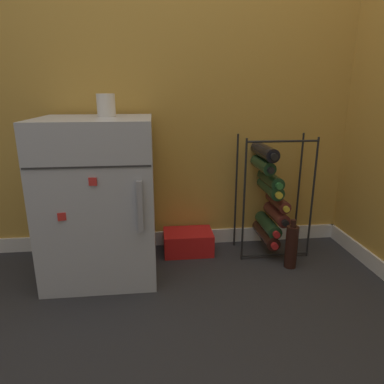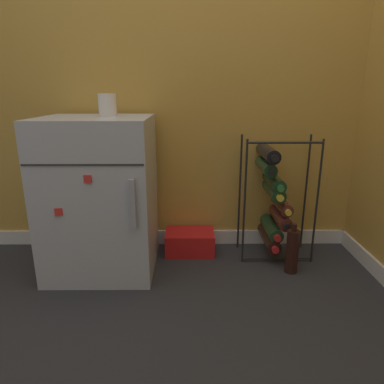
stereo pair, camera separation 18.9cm
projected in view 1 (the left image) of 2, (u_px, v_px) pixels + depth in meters
The scene contains 7 objects.
ground_plane at pixel (211, 292), 1.68m from camera, with size 14.00×14.00×0.00m, color #28282B.
wall_back at pixel (196, 37), 1.91m from camera, with size 6.86×0.07×2.50m.
mini_fridge at pixel (100, 198), 1.78m from camera, with size 0.56×0.54×0.83m.
wine_rack at pixel (269, 197), 2.02m from camera, with size 0.41×0.32×0.71m.
soda_box at pixel (188, 242), 2.08m from camera, with size 0.29×0.20×0.13m.
fridge_top_cup at pixel (106, 105), 1.70m from camera, with size 0.09×0.09×0.11m.
loose_bottle_floor at pixel (291, 246), 1.89m from camera, with size 0.07×0.07×0.28m.
Camera 1 is at (-0.25, -1.45, 0.95)m, focal length 32.00 mm.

